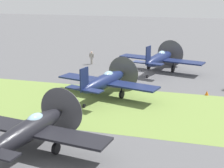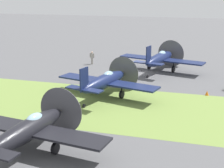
{
  "view_description": "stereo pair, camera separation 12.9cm",
  "coord_description": "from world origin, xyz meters",
  "px_view_note": "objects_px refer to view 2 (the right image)",
  "views": [
    {
      "loc": [
        7.85,
        -38.66,
        9.92
      ],
      "look_at": [
        -0.24,
        -10.05,
        1.38
      ],
      "focal_mm": 53.94,
      "sensor_mm": 36.0,
      "label": 1
    },
    {
      "loc": [
        7.98,
        -38.62,
        9.92
      ],
      "look_at": [
        -0.24,
        -10.05,
        1.38
      ],
      "focal_mm": 53.94,
      "sensor_mm": 36.0,
      "label": 2
    }
  ],
  "objects_px": {
    "airplane_wingman": "(106,81)",
    "ground_crew_chief": "(92,57)",
    "airplane_trail": "(30,129)",
    "runway_marker_cone": "(207,93)",
    "airplane_lead": "(160,58)"
  },
  "relations": [
    {
      "from": "airplane_trail",
      "to": "ground_crew_chief",
      "type": "bearing_deg",
      "value": 108.7
    },
    {
      "from": "airplane_lead",
      "to": "airplane_trail",
      "type": "relative_size",
      "value": 1.04
    },
    {
      "from": "ground_crew_chief",
      "to": "runway_marker_cone",
      "type": "bearing_deg",
      "value": 139.44
    },
    {
      "from": "airplane_lead",
      "to": "airplane_trail",
      "type": "distance_m",
      "value": 23.79
    },
    {
      "from": "airplane_trail",
      "to": "ground_crew_chief",
      "type": "relative_size",
      "value": 5.97
    },
    {
      "from": "airplane_trail",
      "to": "ground_crew_chief",
      "type": "xyz_separation_m",
      "value": [
        -4.65,
        24.79,
        -0.62
      ]
    },
    {
      "from": "runway_marker_cone",
      "to": "airplane_trail",
      "type": "bearing_deg",
      "value": -124.91
    },
    {
      "from": "airplane_trail",
      "to": "runway_marker_cone",
      "type": "bearing_deg",
      "value": 63.17
    },
    {
      "from": "ground_crew_chief",
      "to": "runway_marker_cone",
      "type": "distance_m",
      "value": 18.02
    },
    {
      "from": "airplane_wingman",
      "to": "runway_marker_cone",
      "type": "distance_m",
      "value": 9.79
    },
    {
      "from": "runway_marker_cone",
      "to": "airplane_lead",
      "type": "bearing_deg",
      "value": 124.37
    },
    {
      "from": "ground_crew_chief",
      "to": "airplane_trail",
      "type": "bearing_deg",
      "value": 93.22
    },
    {
      "from": "airplane_wingman",
      "to": "runway_marker_cone",
      "type": "relative_size",
      "value": 23.39
    },
    {
      "from": "airplane_trail",
      "to": "runway_marker_cone",
      "type": "relative_size",
      "value": 23.48
    },
    {
      "from": "airplane_wingman",
      "to": "ground_crew_chief",
      "type": "height_order",
      "value": "airplane_wingman"
    }
  ]
}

